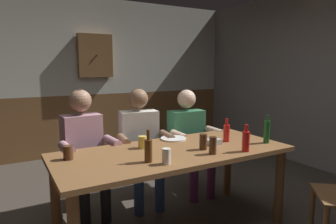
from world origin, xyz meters
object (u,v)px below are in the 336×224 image
bottle_3 (246,141)px  pint_glass_3 (166,156)px  bottle_2 (267,131)px  pint_glass_0 (203,142)px  condiment_caddy (213,142)px  plate_0 (173,139)px  person_2 (190,136)px  bottle_1 (226,132)px  dining_table (174,160)px  person_1 (141,141)px  pint_glass_2 (68,153)px  wall_dart_cabinet (95,56)px  pint_glass_4 (213,145)px  pint_glass_1 (143,142)px  person_0 (84,148)px  bottle_0 (148,150)px

bottle_3 → pint_glass_3: (-0.76, 0.04, -0.03)m
bottle_2 → pint_glass_0: bearing=170.5°
condiment_caddy → plate_0: bearing=122.6°
person_2 → pint_glass_0: 0.88m
person_2 → bottle_1: (-0.02, -0.67, 0.17)m
dining_table → person_1: person_1 is taller
bottle_1 → dining_table: bearing=-179.7°
bottle_1 → pint_glass_0: 0.38m
bottle_3 → pint_glass_0: size_ratio=1.70×
person_1 → pint_glass_2: size_ratio=11.24×
person_1 → bottle_3: bearing=124.8°
plate_0 → dining_table: bearing=-120.2°
pint_glass_3 → person_2: bearing=48.6°
person_2 → pint_glass_3: bearing=50.9°
person_1 → bottle_3: person_1 is taller
bottle_2 → pint_glass_2: size_ratio=2.44×
wall_dart_cabinet → bottle_2: bearing=-75.5°
pint_glass_2 → wall_dart_cabinet: 2.89m
pint_glass_0 → person_1: bearing=107.2°
condiment_caddy → bottle_2: size_ratio=0.52×
dining_table → pint_glass_2: 0.89m
bottle_1 → pint_glass_3: (-0.84, -0.30, -0.03)m
pint_glass_3 → pint_glass_4: 0.46m
person_2 → bottle_1: size_ratio=5.33×
pint_glass_1 → pint_glass_3: bearing=-93.6°
person_0 → bottle_2: (1.51, -0.90, 0.17)m
condiment_caddy → dining_table: bearing=177.4°
bottle_1 → pint_glass_4: size_ratio=1.54×
pint_glass_1 → wall_dart_cabinet: bearing=82.5°
bottle_0 → bottle_2: bearing=-1.6°
person_0 → bottle_1: size_ratio=5.55×
bottle_1 → bottle_3: size_ratio=0.96×
person_1 → bottle_2: bearing=142.7°
person_1 → pint_glass_1: bearing=74.9°
person_2 → pint_glass_2: 1.56m
pint_glass_0 → pint_glass_1: pint_glass_0 is taller
pint_glass_2 → pint_glass_4: size_ratio=0.75×
plate_0 → bottle_2: bottle_2 is taller
pint_glass_1 → pint_glass_2: size_ratio=0.99×
bottle_0 → bottle_2: size_ratio=0.93×
person_0 → condiment_caddy: 1.25m
person_2 → pint_glass_3: 1.30m
pint_glass_0 → person_2: bearing=64.2°
plate_0 → pint_glass_1: pint_glass_1 is taller
plate_0 → pint_glass_1: size_ratio=2.34×
person_1 → wall_dart_cabinet: (0.14, 2.08, 0.97)m
bottle_1 → pint_glass_0: bearing=-162.2°
dining_table → bottle_0: size_ratio=8.15×
person_2 → pint_glass_2: bearing=20.9°
bottle_0 → bottle_3: 0.87m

